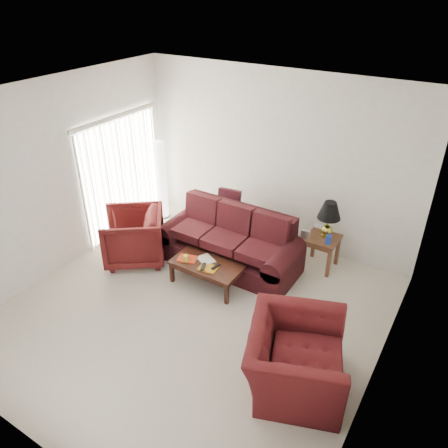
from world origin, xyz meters
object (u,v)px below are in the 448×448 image
at_px(end_table, 321,252).
at_px(armchair_left, 134,236).
at_px(armchair_right, 296,358).
at_px(sofa, 228,240).
at_px(coffee_table, 207,274).
at_px(floor_lamp, 161,180).

height_order(end_table, armchair_left, armchair_left).
distance_m(armchair_left, armchair_right, 3.49).
xyz_separation_m(sofa, armchair_right, (1.93, -1.67, -0.07)).
xyz_separation_m(end_table, armchair_left, (-2.74, -1.45, 0.16)).
relative_size(armchair_left, coffee_table, 0.88).
xyz_separation_m(end_table, coffee_table, (-1.31, -1.39, -0.09)).
xyz_separation_m(sofa, floor_lamp, (-1.97, 0.75, 0.31)).
bearing_deg(end_table, floor_lamp, -179.76).
relative_size(armchair_left, armchair_right, 0.78).
height_order(floor_lamp, armchair_right, floor_lamp).
xyz_separation_m(floor_lamp, armchair_right, (3.90, -2.42, -0.39)).
distance_m(floor_lamp, armchair_right, 4.60).
height_order(armchair_left, armchair_right, armchair_left).
xyz_separation_m(sofa, end_table, (1.31, 0.76, -0.20)).
height_order(end_table, floor_lamp, floor_lamp).
height_order(end_table, armchair_right, armchair_right).
xyz_separation_m(end_table, floor_lamp, (-3.29, -0.01, 0.51)).
relative_size(end_table, floor_lamp, 0.35).
bearing_deg(coffee_table, armchair_right, -5.10).
bearing_deg(armchair_left, sofa, 78.18).
bearing_deg(armchair_right, sofa, 29.21).
relative_size(sofa, armchair_right, 1.88).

